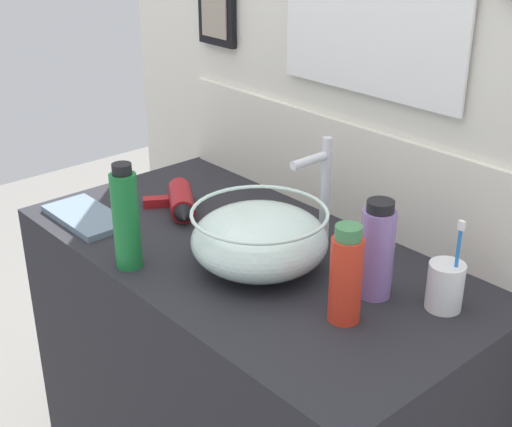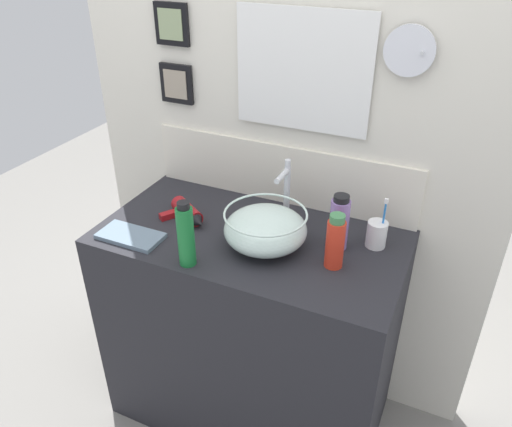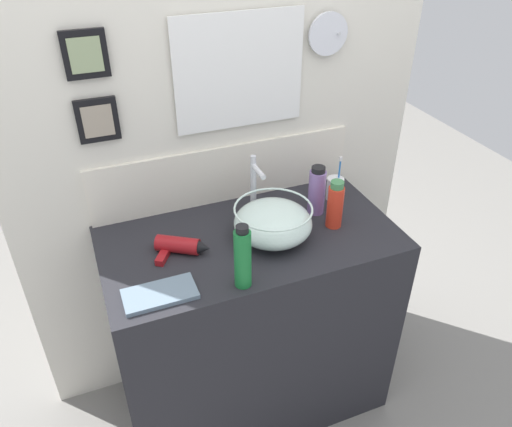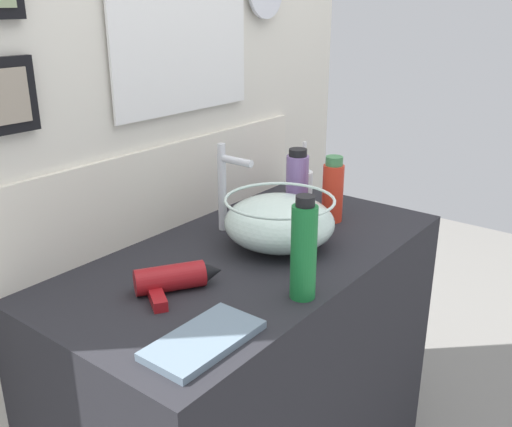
{
  "view_description": "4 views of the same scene",
  "coord_description": "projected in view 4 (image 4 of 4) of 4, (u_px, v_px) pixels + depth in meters",
  "views": [
    {
      "loc": [
        1.07,
        -0.93,
        1.68
      ],
      "look_at": [
        0.02,
        0.0,
        1.03
      ],
      "focal_mm": 50.0,
      "sensor_mm": 36.0,
      "label": 1
    },
    {
      "loc": [
        0.65,
        -1.38,
        1.93
      ],
      "look_at": [
        0.02,
        0.0,
        1.03
      ],
      "focal_mm": 35.0,
      "sensor_mm": 36.0,
      "label": 2
    },
    {
      "loc": [
        -0.54,
        -1.42,
        2.04
      ],
      "look_at": [
        0.02,
        0.0,
        1.03
      ],
      "focal_mm": 35.0,
      "sensor_mm": 36.0,
      "label": 3
    },
    {
      "loc": [
        -1.06,
        -0.84,
        1.54
      ],
      "look_at": [
        0.02,
        0.0,
        1.03
      ],
      "focal_mm": 40.0,
      "sensor_mm": 36.0,
      "label": 4
    }
  ],
  "objects": [
    {
      "name": "faucet",
      "position": [
        225.0,
        182.0,
        1.58
      ],
      "size": [
        0.02,
        0.12,
        0.25
      ],
      "color": "silver",
      "rests_on": "vanity_counter"
    },
    {
      "name": "toothbrush_cup",
      "position": [
        302.0,
        186.0,
        1.86
      ],
      "size": [
        0.07,
        0.07,
        0.19
      ],
      "color": "white",
      "rests_on": "vanity_counter"
    },
    {
      "name": "hair_drier",
      "position": [
        176.0,
        279.0,
        1.28
      ],
      "size": [
        0.21,
        0.15,
        0.06
      ],
      "color": "maroon",
      "rests_on": "vanity_counter"
    },
    {
      "name": "spray_bottle",
      "position": [
        297.0,
        183.0,
        1.71
      ],
      "size": [
        0.07,
        0.07,
        0.2
      ],
      "color": "#8C6BB2",
      "rests_on": "vanity_counter"
    },
    {
      "name": "back_panel",
      "position": [
        158.0,
        120.0,
        1.56
      ],
      "size": [
        1.71,
        0.1,
        2.47
      ],
      "color": "silver",
      "rests_on": "ground"
    },
    {
      "name": "glass_bowl_sink",
      "position": [
        279.0,
        221.0,
        1.49
      ],
      "size": [
        0.29,
        0.29,
        0.14
      ],
      "color": "silver",
      "rests_on": "vanity_counter"
    },
    {
      "name": "hand_towel",
      "position": [
        204.0,
        340.0,
        1.08
      ],
      "size": [
        0.24,
        0.12,
        0.02
      ],
      "primitive_type": "cube",
      "color": "slate",
      "rests_on": "vanity_counter"
    },
    {
      "name": "vanity_counter",
      "position": [
        251.0,
        399.0,
        1.65
      ],
      "size": [
        1.12,
        0.59,
        0.93
      ],
      "primitive_type": "cube",
      "color": "#232328",
      "rests_on": "ground"
    },
    {
      "name": "shampoo_bottle",
      "position": [
        304.0,
        250.0,
        1.22
      ],
      "size": [
        0.06,
        0.06,
        0.23
      ],
      "color": "#197233",
      "rests_on": "vanity_counter"
    },
    {
      "name": "lotion_bottle",
      "position": [
        333.0,
        190.0,
        1.67
      ],
      "size": [
        0.06,
        0.06,
        0.2
      ],
      "color": "red",
      "rests_on": "vanity_counter"
    }
  ]
}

